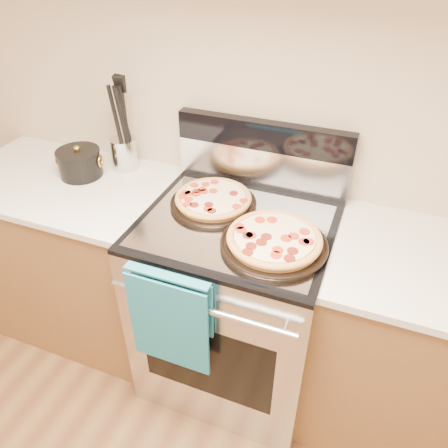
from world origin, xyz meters
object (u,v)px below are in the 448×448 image
(pepperoni_pizza_front, at_px, (274,241))
(saucepan, at_px, (80,164))
(pepperoni_pizza_back, at_px, (213,200))
(utensil_crock, at_px, (124,154))
(range_body, at_px, (235,305))

(pepperoni_pizza_front, distance_m, saucepan, 1.01)
(pepperoni_pizza_back, xyz_separation_m, utensil_crock, (-0.53, 0.17, 0.04))
(pepperoni_pizza_back, distance_m, saucepan, 0.68)
(range_body, distance_m, utensil_crock, 0.88)
(range_body, xyz_separation_m, saucepan, (-0.81, 0.10, 0.52))
(pepperoni_pizza_front, height_order, utensil_crock, utensil_crock)
(range_body, bearing_deg, pepperoni_pizza_back, 151.86)
(utensil_crock, height_order, saucepan, utensil_crock)
(range_body, height_order, pepperoni_pizza_front, pepperoni_pizza_front)
(utensil_crock, bearing_deg, saucepan, -138.44)
(utensil_crock, relative_size, saucepan, 0.80)
(utensil_crock, bearing_deg, pepperoni_pizza_back, -17.89)
(pepperoni_pizza_front, distance_m, utensil_crock, 0.91)
(pepperoni_pizza_back, bearing_deg, pepperoni_pizza_front, -29.26)
(pepperoni_pizza_back, bearing_deg, saucepan, 177.28)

